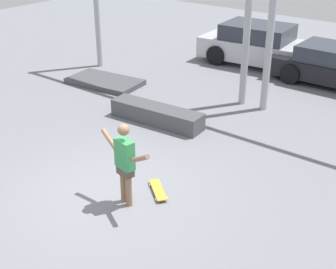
% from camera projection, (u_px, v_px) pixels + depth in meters
% --- Properties ---
extents(ground_plane, '(36.00, 36.00, 0.00)m').
position_uv_depth(ground_plane, '(111.00, 194.00, 9.46)').
color(ground_plane, slate).
extents(skateboarder, '(1.46, 0.40, 1.70)m').
position_uv_depth(skateboarder, '(125.00, 161.00, 8.77)').
color(skateboarder, '#8C664C').
rests_on(skateboarder, ground_plane).
extents(skateboard, '(0.77, 0.67, 0.08)m').
position_uv_depth(skateboard, '(158.00, 190.00, 9.49)').
color(skateboard, gold).
rests_on(skateboard, ground_plane).
extents(grind_box, '(2.68, 0.82, 0.47)m').
position_uv_depth(grind_box, '(157.00, 115.00, 12.49)').
color(grind_box, '#47474C').
rests_on(grind_box, ground_plane).
extents(manual_pad, '(2.53, 1.59, 0.16)m').
position_uv_depth(manual_pad, '(105.00, 82.00, 15.28)').
color(manual_pad, '#47474C').
rests_on(manual_pad, ground_plane).
extents(parked_car_silver, '(4.46, 2.27, 1.46)m').
position_uv_depth(parked_car_silver, '(260.00, 45.00, 16.90)').
color(parked_car_silver, '#B7BABF').
rests_on(parked_car_silver, ground_plane).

